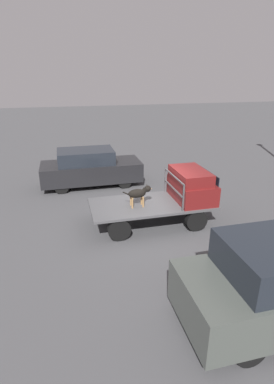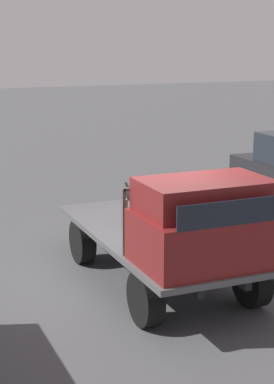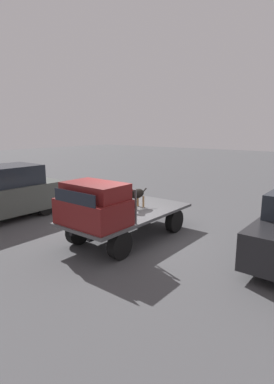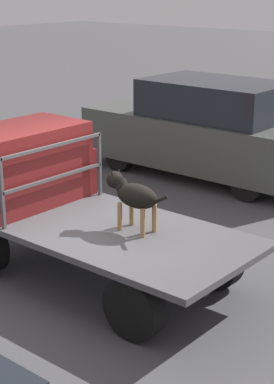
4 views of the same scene
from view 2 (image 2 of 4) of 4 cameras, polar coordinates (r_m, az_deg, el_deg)
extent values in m
plane|color=#474749|center=(9.80, 1.99, -7.98)|extent=(80.00, 80.00, 0.00)
cylinder|color=black|center=(8.97, 10.16, -7.78)|extent=(0.72, 0.24, 0.72)
cylinder|color=black|center=(8.27, 0.77, -9.44)|extent=(0.72, 0.24, 0.72)
cylinder|color=black|center=(11.10, 2.93, -3.40)|extent=(0.72, 0.24, 0.72)
cylinder|color=black|center=(10.54, -4.87, -4.36)|extent=(0.72, 0.24, 0.72)
cube|color=black|center=(9.73, 3.81, -4.32)|extent=(3.84, 0.10, 0.18)
cube|color=black|center=(9.46, 0.19, -4.81)|extent=(3.84, 0.10, 0.18)
cube|color=#4C4C4F|center=(9.55, 2.03, -3.82)|extent=(4.17, 1.90, 0.08)
cube|color=maroon|center=(8.22, 6.25, -4.05)|extent=(1.21, 1.78, 0.67)
cube|color=maroon|center=(8.15, 6.04, -0.28)|extent=(1.03, 1.64, 0.41)
cube|color=black|center=(7.60, 8.50, -1.85)|extent=(0.02, 1.46, 0.31)
cube|color=#4C4C4F|center=(9.17, 9.00, -1.49)|extent=(0.04, 0.04, 0.91)
cube|color=#4C4C4F|center=(8.41, -1.17, -2.70)|extent=(0.04, 0.04, 0.91)
cube|color=#4C4C4F|center=(8.65, 4.19, 0.70)|extent=(0.04, 1.74, 0.04)
cube|color=#4C4C4F|center=(8.76, 4.14, -2.08)|extent=(0.04, 1.74, 0.04)
cylinder|color=#9E7547|center=(9.81, 1.02, -2.03)|extent=(0.06, 0.06, 0.36)
cylinder|color=#9E7547|center=(9.72, -0.19, -2.16)|extent=(0.06, 0.06, 0.36)
cylinder|color=#9E7547|center=(10.13, 0.18, -1.52)|extent=(0.06, 0.06, 0.36)
cylinder|color=#9E7547|center=(10.05, -0.99, -1.65)|extent=(0.06, 0.06, 0.36)
ellipsoid|color=black|center=(9.86, 0.00, -0.29)|extent=(0.59, 0.30, 0.30)
sphere|color=#9E7547|center=(9.73, 0.37, -0.80)|extent=(0.13, 0.13, 0.13)
cylinder|color=black|center=(9.61, 0.58, -0.15)|extent=(0.21, 0.16, 0.20)
sphere|color=black|center=(9.51, 0.84, 0.03)|extent=(0.22, 0.22, 0.22)
cone|color=#9E7547|center=(9.43, 1.06, -0.19)|extent=(0.12, 0.12, 0.12)
cone|color=black|center=(9.52, 1.14, 0.61)|extent=(0.06, 0.08, 0.10)
cone|color=black|center=(9.47, 0.48, 0.55)|extent=(0.06, 0.08, 0.10)
cylinder|color=black|center=(10.17, -0.77, 0.30)|extent=(0.25, 0.04, 0.17)
cylinder|color=black|center=(13.90, 10.44, -0.42)|extent=(0.60, 0.20, 0.60)
camera|label=1|loc=(12.19, -49.36, 15.21)|focal=28.00mm
camera|label=3|loc=(9.52, 56.95, 5.07)|focal=28.00mm
camera|label=4|loc=(16.47, 12.14, 13.65)|focal=60.00mm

